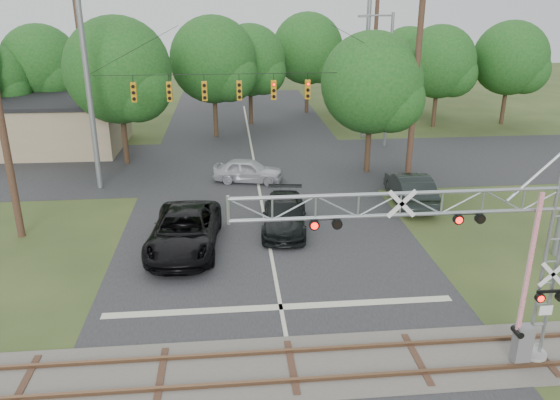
{
  "coord_description": "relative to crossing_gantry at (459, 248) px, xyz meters",
  "views": [
    {
      "loc": [
        -1.72,
        -11.93,
        10.82
      ],
      "look_at": [
        0.16,
        7.5,
        3.51
      ],
      "focal_mm": 35.0,
      "sensor_mm": 36.0,
      "label": 1
    }
  ],
  "objects": [
    {
      "name": "commercial_building",
      "position": [
        -22.48,
        28.08,
        -2.15
      ],
      "size": [
        16.47,
        8.66,
        3.8
      ],
      "rotation": [
        0.0,
        0.0,
        -0.02
      ],
      "color": "gray",
      "rests_on": "ground"
    },
    {
      "name": "road_main",
      "position": [
        -4.76,
        8.35,
        -4.05
      ],
      "size": [
        14.0,
        90.0,
        0.02
      ],
      "primitive_type": "cube",
      "color": "#242426",
      "rests_on": "ground"
    },
    {
      "name": "car_dark",
      "position": [
        -3.87,
        11.13,
        -3.3
      ],
      "size": [
        2.71,
        5.41,
        1.51
      ],
      "primitive_type": "imported",
      "rotation": [
        0.0,
        0.0,
        -0.12
      ],
      "color": "black",
      "rests_on": "ground"
    },
    {
      "name": "utility_poles",
      "position": [
        -2.58,
        21.13,
        2.31
      ],
      "size": [
        26.42,
        26.71,
        13.55
      ],
      "color": "#3A231B",
      "rests_on": "ground"
    },
    {
      "name": "traffic_signal_span",
      "position": [
        -3.91,
        18.35,
        1.68
      ],
      "size": [
        19.34,
        0.36,
        11.5
      ],
      "color": "gray",
      "rests_on": "ground"
    },
    {
      "name": "streetlight",
      "position": [
        5.22,
        26.15,
        1.41
      ],
      "size": [
        2.61,
        0.27,
        9.77
      ],
      "color": "gray",
      "rests_on": "ground"
    },
    {
      "name": "suv_dark",
      "position": [
        3.41,
        14.0,
        -3.19
      ],
      "size": [
        2.2,
        5.4,
        1.74
      ],
      "primitive_type": "imported",
      "rotation": [
        0.0,
        0.0,
        3.07
      ],
      "color": "black",
      "rests_on": "ground"
    },
    {
      "name": "pickup_black",
      "position": [
        -8.6,
        9.27,
        -3.17
      ],
      "size": [
        3.36,
        6.58,
        1.78
      ],
      "primitive_type": "imported",
      "rotation": [
        0.0,
        0.0,
        -0.07
      ],
      "color": "black",
      "rests_on": "ground"
    },
    {
      "name": "railroad_track",
      "position": [
        -4.76,
        0.35,
        -4.02
      ],
      "size": [
        90.0,
        3.2,
        0.17
      ],
      "color": "#504C45",
      "rests_on": "ground"
    },
    {
      "name": "sedan_silver",
      "position": [
        -5.33,
        18.64,
        -3.33
      ],
      "size": [
        4.55,
        2.62,
        1.46
      ],
      "primitive_type": "imported",
      "rotation": [
        0.0,
        0.0,
        1.35
      ],
      "color": "#ACAEB4",
      "rests_on": "ground"
    },
    {
      "name": "road_cross",
      "position": [
        -4.76,
        22.35,
        -4.04
      ],
      "size": [
        90.0,
        12.0,
        0.02
      ],
      "primitive_type": "cube",
      "color": "#242426",
      "rests_on": "ground"
    },
    {
      "name": "treeline",
      "position": [
        -4.91,
        31.11,
        1.77
      ],
      "size": [
        50.71,
        26.24,
        9.77
      ],
      "color": "#3B291A",
      "rests_on": "ground"
    },
    {
      "name": "crossing_gantry",
      "position": [
        0.0,
        0.0,
        0.0
      ],
      "size": [
        9.94,
        0.84,
        6.54
      ],
      "color": "gray",
      "rests_on": "ground"
    }
  ]
}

